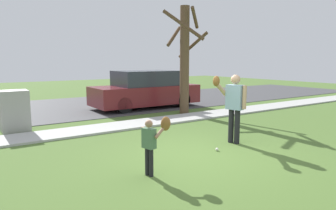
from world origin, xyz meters
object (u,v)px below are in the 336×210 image
object	(u,v)px
person_child	(153,138)
street_tree_near	(185,57)
person_adult	(233,102)
utility_cabinet	(15,111)
baseball	(217,149)
parked_suv_maroon	(145,90)

from	to	relation	value
person_child	street_tree_near	bearing A→B (deg)	34.14
person_adult	person_child	distance (m)	2.93
utility_cabinet	baseball	bearing A→B (deg)	-53.23
person_child	baseball	distance (m)	2.17
person_child	utility_cabinet	world-z (taller)	utility_cabinet
baseball	parked_suv_maroon	size ratio (longest dim) A/B	0.02
street_tree_near	parked_suv_maroon	distance (m)	2.63
street_tree_near	parked_suv_maroon	xyz separation A→B (m)	(-0.56, 2.12, -1.44)
person_child	street_tree_near	xyz separation A→B (m)	(4.45, 4.99, 1.54)
person_adult	parked_suv_maroon	size ratio (longest dim) A/B	0.37
utility_cabinet	street_tree_near	distance (m)	6.26
baseball	street_tree_near	size ratio (longest dim) A/B	0.02
person_adult	street_tree_near	xyz separation A→B (m)	(1.64, 4.23, 1.17)
person_adult	parked_suv_maroon	world-z (taller)	person_adult
person_child	baseball	xyz separation A→B (m)	(2.01, 0.47, -0.66)
parked_suv_maroon	street_tree_near	bearing A→B (deg)	104.80
person_adult	utility_cabinet	world-z (taller)	person_adult
person_child	street_tree_near	distance (m)	6.86
baseball	parked_suv_maroon	bearing A→B (deg)	74.25
baseball	utility_cabinet	distance (m)	6.05
utility_cabinet	street_tree_near	xyz separation A→B (m)	(6.04, -0.31, 1.62)
street_tree_near	utility_cabinet	bearing A→B (deg)	177.09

